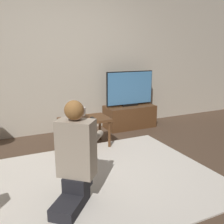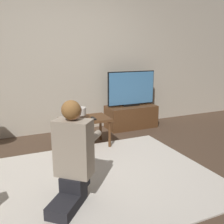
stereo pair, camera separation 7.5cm
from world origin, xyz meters
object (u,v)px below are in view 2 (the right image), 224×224
object	(u,v)px
tv	(131,89)
table_lamp	(80,112)
coffee_table	(85,122)
person_kneeling	(73,154)

from	to	relation	value
tv	table_lamp	xyz separation A→B (m)	(-1.17, -0.61, -0.19)
coffee_table	table_lamp	distance (m)	0.18
table_lamp	tv	bearing A→B (deg)	27.60
coffee_table	table_lamp	size ratio (longest dim) A/B	3.99
coffee_table	tv	bearing A→B (deg)	28.97
tv	coffee_table	distance (m)	1.30
coffee_table	person_kneeling	xyz separation A→B (m)	(-0.52, -1.29, 0.10)
tv	coffee_table	world-z (taller)	tv
person_kneeling	table_lamp	world-z (taller)	person_kneeling
tv	coffee_table	size ratio (longest dim) A/B	1.30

